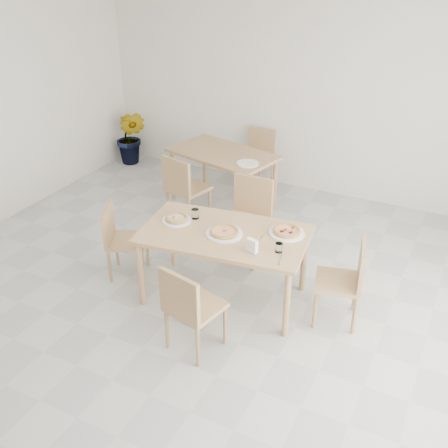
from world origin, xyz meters
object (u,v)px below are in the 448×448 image
at_px(chair_north, 248,213).
at_px(pizza_margherita, 224,232).
at_px(plate_empty, 248,163).
at_px(chair_west, 120,236).
at_px(chair_east, 347,277).
at_px(plate_pepperoni, 287,233).
at_px(plate_margherita, 224,234).
at_px(tumbler_a, 279,248).
at_px(pizza_pepperoni, 287,231).
at_px(plate_mushroom, 177,220).
at_px(chair_back_n, 258,155).
at_px(main_table, 224,239).
at_px(pizza_mushroom, 177,218).
at_px(chair_back_s, 183,185).
at_px(napkin_holder, 252,246).
at_px(tumbler_b, 195,214).
at_px(chair_south, 189,305).
at_px(second_table, 223,159).

distance_m(chair_north, pizza_margherita, 0.93).
relative_size(pizza_margherita, plate_empty, 1.32).
height_order(chair_west, chair_east, chair_east).
xyz_separation_m(chair_east, plate_pepperoni, (-0.64, 0.07, 0.27)).
bearing_deg(plate_empty, plate_margherita, -72.61).
xyz_separation_m(plate_pepperoni, tumbler_a, (0.05, -0.34, 0.04)).
bearing_deg(plate_empty, pizza_pepperoni, -53.47).
bearing_deg(plate_mushroom, tumbler_a, -4.49).
xyz_separation_m(plate_pepperoni, chair_back_n, (-1.33, 2.40, -0.26)).
relative_size(main_table, plate_pepperoni, 5.00).
distance_m(pizza_mushroom, chair_back_s, 1.38).
relative_size(chair_north, napkin_holder, 6.94).
xyz_separation_m(napkin_holder, plate_empty, (-0.90, 1.89, -0.06)).
height_order(main_table, pizza_pepperoni, pizza_pepperoni).
bearing_deg(chair_north, chair_east, -27.34).
bearing_deg(plate_mushroom, main_table, 0.66).
xyz_separation_m(chair_east, tumbler_b, (-1.57, -0.05, 0.31)).
height_order(chair_west, napkin_holder, napkin_holder).
bearing_deg(chair_back_n, napkin_holder, -62.80).
xyz_separation_m(chair_south, plate_empty, (-0.61, 2.53, 0.26)).
xyz_separation_m(chair_back_s, plate_empty, (0.65, 0.49, 0.24)).
distance_m(chair_south, pizza_mushroom, 1.08).
bearing_deg(plate_mushroom, chair_south, -53.58).
xyz_separation_m(plate_margherita, napkin_holder, (0.36, -0.18, 0.06)).
height_order(chair_back_s, plate_empty, chair_back_s).
distance_m(chair_west, plate_margherita, 1.23).
bearing_deg(chair_east, tumbler_b, -101.46).
height_order(pizza_mushroom, tumbler_b, tumbler_b).
distance_m(tumbler_a, plate_empty, 2.09).
relative_size(pizza_pepperoni, napkin_holder, 2.13).
height_order(chair_south, plate_pepperoni, chair_south).
bearing_deg(pizza_mushroom, chair_north, 64.93).
relative_size(chair_north, plate_pepperoni, 2.75).
bearing_deg(plate_empty, tumbler_b, -85.28).
xyz_separation_m(chair_north, plate_pepperoni, (0.67, -0.60, 0.22)).
xyz_separation_m(chair_west, pizza_margherita, (1.19, 0.09, 0.31)).
bearing_deg(chair_back_n, pizza_mushroom, -79.42).
bearing_deg(second_table, plate_empty, -12.82).
relative_size(chair_west, chair_back_s, 0.90).
bearing_deg(chair_north, main_table, -81.74).
height_order(main_table, pizza_margherita, pizza_margherita).
height_order(tumbler_a, napkin_holder, napkin_holder).
bearing_deg(plate_pepperoni, chair_south, -112.19).
xyz_separation_m(plate_pepperoni, pizza_margherita, (-0.52, -0.28, 0.02)).
relative_size(plate_margherita, pizza_mushroom, 1.41).
distance_m(plate_mushroom, chair_back_s, 1.38).
height_order(main_table, tumbler_b, tumbler_b).
distance_m(plate_pepperoni, tumbler_b, 0.94).
height_order(main_table, plate_empty, plate_empty).
xyz_separation_m(plate_mushroom, chair_back_s, (-0.64, 1.19, -0.24)).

